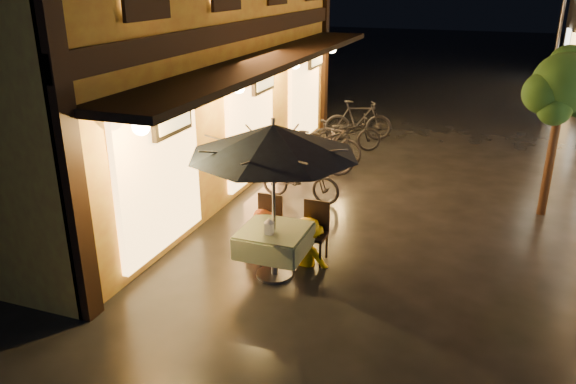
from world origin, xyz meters
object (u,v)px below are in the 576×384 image
at_px(table_lantern, 269,225).
at_px(person_yellow, 307,220).
at_px(patio_umbrella, 273,140).
at_px(person_orange, 261,210).
at_px(cafe_table, 274,241).
at_px(bicycle_0, 300,179).

distance_m(table_lantern, person_yellow, 0.85).
distance_m(patio_umbrella, person_orange, 1.54).
xyz_separation_m(cafe_table, patio_umbrella, (0.00, 0.00, 1.56)).
distance_m(cafe_table, person_yellow, 0.68).
relative_size(patio_umbrella, person_orange, 1.56).
distance_m(patio_umbrella, person_yellow, 1.56).
bearing_deg(person_yellow, table_lantern, 69.64).
xyz_separation_m(person_yellow, bicycle_0, (-0.99, 2.51, -0.28)).
xyz_separation_m(patio_umbrella, person_yellow, (0.33, 0.58, -1.41)).
bearing_deg(person_orange, person_yellow, -169.50).
bearing_deg(patio_umbrella, person_orange, 128.91).
xyz_separation_m(patio_umbrella, table_lantern, (-0.00, -0.18, -1.23)).
xyz_separation_m(patio_umbrella, bicycle_0, (-0.66, 3.09, -1.70)).
relative_size(cafe_table, table_lantern, 3.96).
height_order(table_lantern, bicycle_0, table_lantern).
bearing_deg(table_lantern, cafe_table, 90.00).
bearing_deg(cafe_table, bicycle_0, 101.98).
relative_size(person_orange, bicycle_0, 0.92).
bearing_deg(patio_umbrella, person_yellow, 60.29).
xyz_separation_m(person_orange, bicycle_0, (-0.21, 2.53, -0.34)).
xyz_separation_m(cafe_table, bicycle_0, (-0.66, 3.09, -0.14)).
bearing_deg(cafe_table, person_yellow, 60.29).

